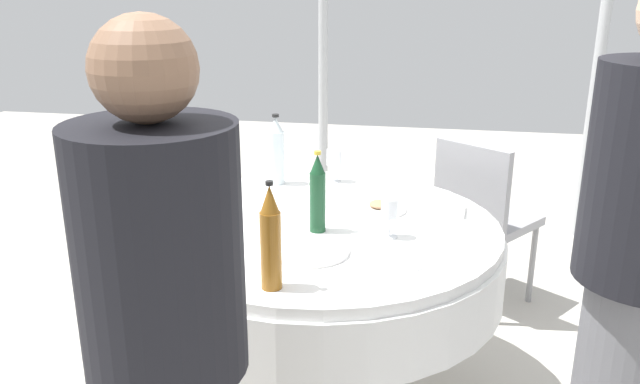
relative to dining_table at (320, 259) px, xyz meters
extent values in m
cylinder|color=white|center=(0.00, 0.00, 0.13)|extent=(1.33, 1.33, 0.04)
cylinder|color=white|center=(0.00, 0.00, 0.00)|extent=(1.36, 1.36, 0.22)
cylinder|color=slate|center=(0.00, 0.00, -0.35)|extent=(0.14, 0.14, 0.48)
cylinder|color=#194728|center=(-0.08, -0.01, 0.26)|extent=(0.06, 0.06, 0.22)
cone|color=#194728|center=(-0.08, -0.01, 0.40)|extent=(0.05, 0.05, 0.07)
cylinder|color=gold|center=(-0.08, -0.01, 0.44)|extent=(0.02, 0.02, 0.01)
cylinder|color=#8C5619|center=(-0.55, 0.04, 0.27)|extent=(0.06, 0.06, 0.24)
cone|color=#8C5619|center=(-0.55, 0.04, 0.42)|extent=(0.06, 0.06, 0.08)
cylinder|color=black|center=(-0.55, 0.04, 0.47)|extent=(0.02, 0.02, 0.01)
cylinder|color=silver|center=(0.44, 0.28, 0.27)|extent=(0.07, 0.07, 0.23)
cone|color=silver|center=(0.44, 0.28, 0.42)|extent=(0.06, 0.06, 0.06)
cylinder|color=black|center=(0.44, 0.28, 0.45)|extent=(0.03, 0.03, 0.01)
cylinder|color=white|center=(0.51, 0.03, 0.15)|extent=(0.06, 0.06, 0.00)
cylinder|color=white|center=(0.51, 0.03, 0.19)|extent=(0.01, 0.01, 0.07)
cylinder|color=white|center=(0.51, 0.03, 0.26)|extent=(0.07, 0.07, 0.07)
cylinder|color=white|center=(-0.10, -0.26, 0.15)|extent=(0.06, 0.06, 0.00)
cylinder|color=white|center=(-0.10, -0.26, 0.19)|extent=(0.01, 0.01, 0.07)
cylinder|color=white|center=(-0.10, -0.26, 0.26)|extent=(0.06, 0.06, 0.07)
cylinder|color=white|center=(0.17, -0.21, 0.16)|extent=(0.21, 0.21, 0.02)
ellipsoid|color=tan|center=(0.17, -0.21, 0.17)|extent=(0.09, 0.08, 0.02)
cylinder|color=white|center=(-0.28, -0.02, 0.16)|extent=(0.26, 0.26, 0.02)
cylinder|color=white|center=(-0.23, 0.44, 0.16)|extent=(0.24, 0.24, 0.02)
ellipsoid|color=tan|center=(-0.23, 0.44, 0.17)|extent=(0.11, 0.10, 0.02)
cube|color=silver|center=(-0.27, -0.34, 0.15)|extent=(0.17, 0.09, 0.00)
cube|color=white|center=(0.20, -0.46, 0.16)|extent=(0.15, 0.15, 0.02)
cylinder|color=black|center=(-1.09, 0.13, 0.49)|extent=(0.34, 0.34, 0.53)
sphere|color=#8C664C|center=(-1.09, 0.13, 0.86)|extent=(0.20, 0.20, 0.20)
cube|color=#99999E|center=(0.93, -0.69, -0.14)|extent=(0.56, 0.56, 0.04)
cube|color=#99999E|center=(0.78, -0.58, 0.07)|extent=(0.27, 0.35, 0.42)
cylinder|color=gray|center=(0.96, -0.93, -0.38)|extent=(0.03, 0.03, 0.43)
cylinder|color=gray|center=(1.17, -0.65, -0.38)|extent=(0.03, 0.03, 0.43)
cylinder|color=gray|center=(0.69, -0.72, -0.38)|extent=(0.03, 0.03, 0.43)
cylinder|color=gray|center=(0.89, -0.45, -0.38)|extent=(0.03, 0.03, 0.43)
cylinder|color=#B2B5B7|center=(1.99, -1.35, 0.67)|extent=(0.07, 0.07, 2.53)
cylinder|color=#B2B5B7|center=(2.44, 0.43, 0.73)|extent=(0.07, 0.07, 2.64)
camera|label=1|loc=(-2.21, -0.41, 1.01)|focal=36.27mm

